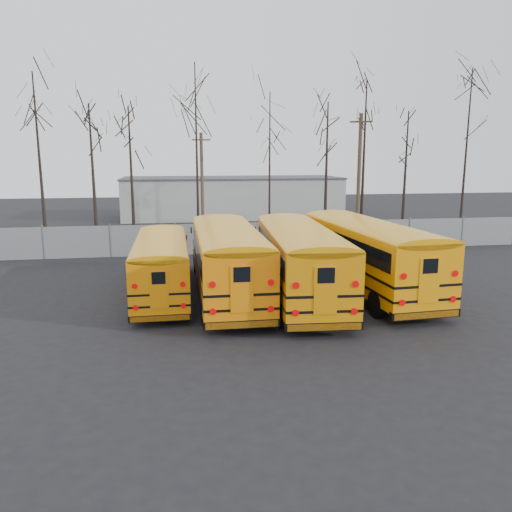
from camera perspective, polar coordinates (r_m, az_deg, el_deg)
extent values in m
plane|color=black|center=(21.26, 1.92, -5.76)|extent=(120.00, 120.00, 0.00)
cube|color=gray|center=(32.60, -2.19, 2.07)|extent=(40.00, 0.04, 2.00)
cube|color=#AAAAA5|center=(52.44, -2.77, 6.68)|extent=(22.00, 8.00, 4.00)
cylinder|color=black|center=(20.02, -13.75, -5.84)|extent=(0.25, 0.90, 0.90)
cylinder|color=black|center=(19.95, -7.88, -5.67)|extent=(0.25, 0.90, 0.90)
cylinder|color=black|center=(27.33, -12.59, -1.19)|extent=(0.25, 0.90, 0.90)
cylinder|color=black|center=(27.28, -8.32, -1.05)|extent=(0.25, 0.90, 0.90)
cube|color=orange|center=(22.53, -10.75, -1.01)|extent=(2.26, 8.38, 2.12)
cube|color=orange|center=(27.50, -10.48, -0.06)|extent=(2.03, 1.53, 0.90)
cube|color=black|center=(22.26, -10.80, 0.08)|extent=(2.30, 7.48, 0.63)
cube|color=black|center=(23.42, -10.65, -2.17)|extent=(2.29, 9.93, 0.08)
cube|color=black|center=(23.32, -10.69, -1.10)|extent=(2.29, 9.93, 0.08)
cube|color=black|center=(18.86, -10.90, -6.93)|extent=(2.31, 0.20, 0.25)
cube|color=black|center=(28.31, -10.42, -0.76)|extent=(2.16, 0.18, 0.23)
cube|color=orange|center=(18.45, -11.03, -3.83)|extent=(0.68, 0.04, 1.40)
cylinder|color=#B20505|center=(18.67, -13.60, -5.78)|extent=(0.20, 0.04, 0.20)
cylinder|color=#B20505|center=(18.61, -8.31, -5.63)|extent=(0.20, 0.04, 0.20)
cylinder|color=#B20505|center=(18.45, -13.71, -3.38)|extent=(0.20, 0.04, 0.20)
cylinder|color=#B20505|center=(18.39, -8.38, -3.22)|extent=(0.20, 0.04, 0.20)
cylinder|color=black|center=(18.85, -5.82, -6.38)|extent=(0.31, 1.07, 1.06)
cylinder|color=black|center=(19.11, 1.43, -6.08)|extent=(0.31, 1.07, 1.06)
cylinder|color=black|center=(27.49, -6.82, -0.75)|extent=(0.31, 1.07, 1.06)
cylinder|color=black|center=(27.67, -1.84, -0.59)|extent=(0.31, 1.07, 1.06)
cube|color=orange|center=(21.95, -3.24, -0.42)|extent=(2.76, 9.92, 2.50)
cube|color=orange|center=(27.81, -4.40, 0.56)|extent=(2.41, 1.83, 1.06)
cube|color=black|center=(21.64, -3.20, 0.91)|extent=(2.79, 8.85, 0.74)
cube|color=black|center=(23.00, -3.44, -1.85)|extent=(2.81, 11.75, 0.10)
cube|color=black|center=(22.88, -3.45, -0.55)|extent=(2.81, 11.75, 0.10)
cube|color=black|center=(17.65, -1.64, -7.75)|extent=(2.73, 0.26, 0.30)
cube|color=black|center=(28.76, -4.51, -0.27)|extent=(2.55, 0.24, 0.28)
cube|color=orange|center=(17.17, -1.62, -3.85)|extent=(0.80, 0.05, 1.65)
cylinder|color=#B20505|center=(17.28, -4.95, -6.36)|extent=(0.23, 0.04, 0.23)
cylinder|color=#B20505|center=(17.51, 1.70, -6.07)|extent=(0.23, 0.04, 0.23)
cylinder|color=#B20505|center=(17.01, -5.00, -3.29)|extent=(0.23, 0.04, 0.23)
cylinder|color=#B20505|center=(17.25, 1.72, -3.04)|extent=(0.23, 0.04, 0.23)
cylinder|color=black|center=(18.64, 3.13, -6.52)|extent=(0.38, 1.10, 1.08)
cylinder|color=black|center=(19.14, 10.40, -6.22)|extent=(0.38, 1.10, 1.08)
cylinder|color=black|center=(27.32, 0.39, -0.72)|extent=(0.38, 1.10, 1.08)
cylinder|color=black|center=(27.66, 5.41, -0.62)|extent=(0.38, 1.10, 1.08)
cube|color=orange|center=(21.85, 5.00, -0.44)|extent=(3.40, 10.18, 2.53)
cube|color=orange|center=(27.73, 2.82, 0.57)|extent=(2.55, 2.00, 1.08)
cube|color=black|center=(21.54, 5.13, 0.91)|extent=(3.37, 9.11, 0.75)
cube|color=black|center=(22.90, 4.56, -1.89)|extent=(3.57, 12.03, 0.10)
cube|color=black|center=(22.78, 4.58, -0.57)|extent=(3.57, 12.03, 0.10)
cube|color=black|center=(17.57, 7.76, -7.92)|extent=(2.77, 0.43, 0.30)
cube|color=black|center=(28.68, 2.57, -0.27)|extent=(2.59, 0.40, 0.28)
cube|color=orange|center=(17.08, 7.97, -3.96)|extent=(0.81, 0.10, 1.67)
cylinder|color=#B20505|center=(17.09, 4.54, -6.51)|extent=(0.24, 0.06, 0.24)
cylinder|color=#B20505|center=(17.54, 11.18, -6.22)|extent=(0.24, 0.06, 0.24)
cylinder|color=#B20505|center=(16.81, 4.59, -3.37)|extent=(0.24, 0.06, 0.24)
cylinder|color=#B20505|center=(17.28, 11.30, -3.16)|extent=(0.24, 0.06, 0.24)
cylinder|color=black|center=(20.25, 13.67, -5.35)|extent=(0.37, 1.11, 1.09)
cylinder|color=black|center=(21.44, 19.63, -4.77)|extent=(0.37, 1.11, 1.09)
cylinder|color=black|center=(28.51, 5.53, -0.25)|extent=(0.37, 1.11, 1.09)
cylinder|color=black|center=(29.37, 10.12, -0.03)|extent=(0.37, 1.11, 1.09)
cube|color=orange|center=(23.58, 12.72, 0.27)|extent=(3.32, 10.32, 2.57)
cube|color=orange|center=(29.17, 7.62, 1.06)|extent=(2.57, 2.00, 1.09)
cube|color=black|center=(23.29, 13.01, 1.55)|extent=(3.30, 9.23, 0.77)
cube|color=black|center=(24.57, 11.71, -1.14)|extent=(3.46, 12.20, 0.10)
cube|color=black|center=(24.46, 11.76, 0.11)|extent=(3.46, 12.20, 0.10)
cube|color=black|center=(19.66, 18.76, -6.31)|extent=(2.81, 0.40, 0.31)
cube|color=black|center=(30.09, 7.02, 0.23)|extent=(2.63, 0.37, 0.28)
cube|color=orange|center=(19.22, 19.19, -2.67)|extent=(0.82, 0.09, 1.70)
cylinder|color=#B20505|center=(18.88, 16.36, -5.15)|extent=(0.24, 0.06, 0.24)
cylinder|color=#B20505|center=(19.96, 21.61, -4.61)|extent=(0.24, 0.06, 0.24)
cylinder|color=#B20505|center=(18.64, 16.53, -2.24)|extent=(0.24, 0.06, 0.24)
cylinder|color=#B20505|center=(19.72, 21.82, -1.86)|extent=(0.24, 0.06, 0.24)
cylinder|color=#4D3A2C|center=(39.17, -6.18, 7.99)|extent=(0.25, 0.25, 8.00)
cube|color=#4D3A2C|center=(39.12, -6.29, 13.06)|extent=(1.43, 0.16, 0.11)
cylinder|color=#483829|center=(40.07, 11.67, 8.94)|extent=(0.29, 0.29, 9.45)
cube|color=#483829|center=(40.12, 11.91, 14.79)|extent=(1.58, 0.81, 0.13)
cone|color=black|center=(38.71, -23.50, 9.99)|extent=(0.26, 0.26, 11.92)
cone|color=black|center=(35.37, -18.10, 8.47)|extent=(0.26, 0.26, 9.63)
cone|color=black|center=(36.88, -14.04, 8.81)|extent=(0.26, 0.26, 9.67)
cone|color=black|center=(34.97, -6.78, 11.16)|extent=(0.26, 0.26, 12.36)
cone|color=black|center=(34.17, 1.56, 9.59)|extent=(0.26, 0.26, 10.41)
cone|color=black|center=(37.10, 8.03, 9.33)|extent=(0.26, 0.26, 10.03)
cone|color=black|center=(40.27, 12.20, 10.68)|extent=(0.26, 0.26, 11.91)
cone|color=black|center=(41.63, 16.67, 8.94)|extent=(0.26, 0.26, 9.68)
cone|color=black|center=(42.68, 22.86, 10.67)|extent=(0.26, 0.26, 12.80)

